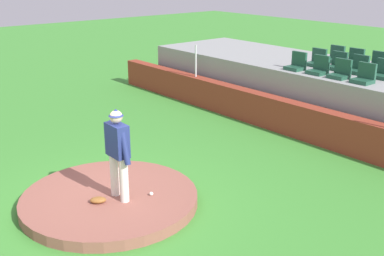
% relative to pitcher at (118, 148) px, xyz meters
% --- Properties ---
extents(ground_plane, '(60.00, 60.00, 0.00)m').
position_rel_pitcher_xyz_m(ground_plane, '(-0.25, -0.09, -1.22)').
color(ground_plane, '#3E8C32').
extents(pitchers_mound, '(3.38, 3.38, 0.21)m').
position_rel_pitcher_xyz_m(pitchers_mound, '(-0.25, -0.09, -1.12)').
color(pitchers_mound, '#8E5245').
rests_on(pitchers_mound, ground_plane).
extents(pitcher, '(0.75, 0.28, 1.75)m').
position_rel_pitcher_xyz_m(pitcher, '(0.00, 0.00, 0.00)').
color(pitcher, silver).
rests_on(pitcher, pitchers_mound).
extents(baseball, '(0.07, 0.07, 0.07)m').
position_rel_pitcher_xyz_m(baseball, '(0.30, 0.50, -0.98)').
color(baseball, white).
rests_on(baseball, pitchers_mound).
extents(fielding_glove, '(0.34, 0.36, 0.11)m').
position_rel_pitcher_xyz_m(fielding_glove, '(-0.09, -0.42, -0.96)').
color(fielding_glove, brown).
rests_on(fielding_glove, pitchers_mound).
extents(brick_barrier, '(16.48, 0.40, 0.91)m').
position_rel_pitcher_xyz_m(brick_barrier, '(-0.25, 5.79, -0.77)').
color(brick_barrier, maroon).
rests_on(brick_barrier, ground_plane).
extents(fence_post_left, '(0.06, 0.06, 1.04)m').
position_rel_pitcher_xyz_m(fence_post_left, '(-4.65, 5.79, 0.21)').
color(fence_post_left, silver).
rests_on(fence_post_left, brick_barrier).
extents(bleacher_platform, '(14.19, 3.40, 1.56)m').
position_rel_pitcher_xyz_m(bleacher_platform, '(-0.25, 7.91, -0.44)').
color(bleacher_platform, gray).
rests_on(bleacher_platform, ground_plane).
extents(stadium_chair_0, '(0.48, 0.44, 0.50)m').
position_rel_pitcher_xyz_m(stadium_chair_0, '(-1.32, 6.73, 0.49)').
color(stadium_chair_0, '#1E4C37').
rests_on(stadium_chair_0, bleacher_platform).
extents(stadium_chair_1, '(0.48, 0.44, 0.50)m').
position_rel_pitcher_xyz_m(stadium_chair_1, '(-0.57, 6.76, 0.49)').
color(stadium_chair_1, '#1E4C37').
rests_on(stadium_chair_1, bleacher_platform).
extents(stadium_chair_2, '(0.48, 0.44, 0.50)m').
position_rel_pitcher_xyz_m(stadium_chair_2, '(0.10, 6.76, 0.49)').
color(stadium_chair_2, '#1E4C37').
rests_on(stadium_chair_2, bleacher_platform).
extents(stadium_chair_3, '(0.48, 0.44, 0.50)m').
position_rel_pitcher_xyz_m(stadium_chair_3, '(0.81, 6.75, 0.49)').
color(stadium_chair_3, '#1E4C37').
rests_on(stadium_chair_3, bleacher_platform).
extents(stadium_chair_4, '(0.48, 0.44, 0.50)m').
position_rel_pitcher_xyz_m(stadium_chair_4, '(-1.30, 7.66, 0.49)').
color(stadium_chair_4, '#1E4C37').
rests_on(stadium_chair_4, bleacher_platform).
extents(stadium_chair_5, '(0.48, 0.44, 0.50)m').
position_rel_pitcher_xyz_m(stadium_chair_5, '(-0.60, 7.66, 0.49)').
color(stadium_chair_5, '#1E4C37').
rests_on(stadium_chair_5, bleacher_platform).
extents(stadium_chair_6, '(0.48, 0.44, 0.50)m').
position_rel_pitcher_xyz_m(stadium_chair_6, '(0.08, 7.64, 0.49)').
color(stadium_chair_6, '#1E4C37').
rests_on(stadium_chair_6, bleacher_platform).
extents(stadium_chair_7, '(0.48, 0.44, 0.50)m').
position_rel_pitcher_xyz_m(stadium_chair_7, '(0.82, 7.61, 0.49)').
color(stadium_chair_7, '#1E4C37').
rests_on(stadium_chair_7, bleacher_platform).
extents(stadium_chair_8, '(0.48, 0.44, 0.50)m').
position_rel_pitcher_xyz_m(stadium_chair_8, '(-1.28, 8.55, 0.49)').
color(stadium_chair_8, '#1E4C37').
rests_on(stadium_chair_8, bleacher_platform).
extents(stadium_chair_9, '(0.48, 0.44, 0.50)m').
position_rel_pitcher_xyz_m(stadium_chair_9, '(-0.60, 8.53, 0.49)').
color(stadium_chair_9, '#1E4C37').
rests_on(stadium_chair_9, bleacher_platform).
extents(stadium_chair_10, '(0.48, 0.44, 0.50)m').
position_rel_pitcher_xyz_m(stadium_chair_10, '(0.13, 8.56, 0.49)').
color(stadium_chair_10, '#1E4C37').
rests_on(stadium_chair_10, bleacher_platform).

